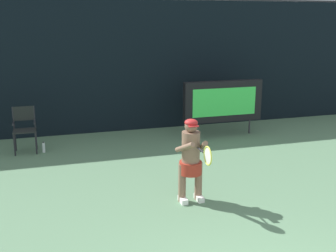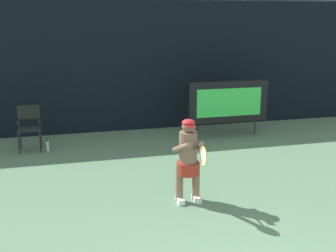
# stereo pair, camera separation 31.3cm
# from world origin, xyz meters

# --- Properties ---
(backdrop_screen) EXTENTS (18.00, 0.12, 3.66)m
(backdrop_screen) POSITION_xyz_m (0.00, 8.50, 1.81)
(backdrop_screen) COLOR black
(backdrop_screen) RESTS_ON ground
(scoreboard) EXTENTS (2.20, 0.21, 1.50)m
(scoreboard) POSITION_xyz_m (2.35, 7.16, 0.95)
(scoreboard) COLOR black
(scoreboard) RESTS_ON ground
(umpire_chair) EXTENTS (0.52, 0.44, 1.08)m
(umpire_chair) POSITION_xyz_m (-2.72, 7.19, 0.62)
(umpire_chair) COLOR black
(umpire_chair) RESTS_ON ground
(water_bottle) EXTENTS (0.07, 0.07, 0.27)m
(water_bottle) POSITION_xyz_m (-2.32, 7.00, 0.12)
(water_bottle) COLOR silver
(water_bottle) RESTS_ON ground
(tennis_player) EXTENTS (0.54, 0.62, 1.46)m
(tennis_player) POSITION_xyz_m (0.11, 3.45, 0.79)
(tennis_player) COLOR white
(tennis_player) RESTS_ON ground
(tennis_racket) EXTENTS (0.03, 0.60, 0.31)m
(tennis_racket) POSITION_xyz_m (0.17, 2.87, 1.01)
(tennis_racket) COLOR black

